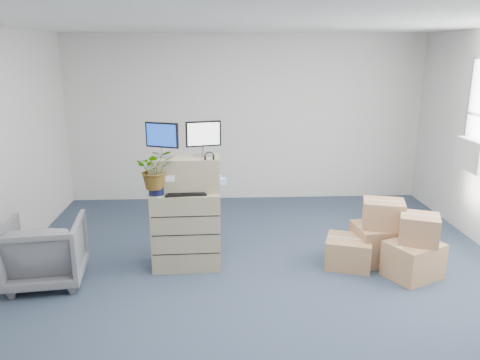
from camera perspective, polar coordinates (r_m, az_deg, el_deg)
The scene contains 17 objects.
ground at distance 5.08m, azimuth 3.16°, elevation -14.16°, with size 7.00×7.00×0.00m, color #2A374C.
wall_back at distance 7.99m, azimuth 0.68°, elevation 7.49°, with size 6.00×0.02×2.80m, color beige.
ac_unit at distance 6.82m, azimuth 26.76°, elevation 2.74°, with size 0.24×0.60×0.40m, color beige.
filing_cabinet_lower at distance 5.62m, azimuth -6.55°, elevation -5.94°, with size 0.80×0.49×0.93m, color tan.
filing_cabinet_upper at distance 5.46m, azimuth -6.74°, elevation 0.76°, with size 0.80×0.40×0.40m, color tan.
monitor_left at distance 5.40m, azimuth -9.49°, elevation 5.11°, with size 0.39×0.22×0.40m.
monitor_right at distance 5.39m, azimuth -4.48°, elevation 5.30°, with size 0.41×0.21×0.41m.
headphones at distance 5.25m, azimuth -3.77°, elevation 2.86°, with size 0.12×0.12×0.01m, color black.
keyboard at distance 5.35m, azimuth -6.63°, elevation -1.62°, with size 0.46×0.19×0.02m, color black.
mouse at distance 5.36m, azimuth -3.35°, elevation -1.48°, with size 0.09×0.05×0.03m, color silver.
water_bottle at distance 5.48m, azimuth -6.37°, elevation 0.06°, with size 0.07×0.07×0.25m, color gray.
phone_dock at distance 5.51m, azimuth -7.15°, elevation -0.83°, with size 0.06×0.05×0.12m.
external_drive at distance 5.60m, azimuth -3.62°, elevation -0.63°, with size 0.18×0.13×0.05m, color black.
tissue_box at distance 5.51m, azimuth -2.69°, elevation -0.20°, with size 0.20×0.10×0.07m, color #418FDE.
potted_plant at distance 5.28m, azimuth -10.25°, elevation 0.69°, with size 0.49×0.52×0.44m.
office_chair at distance 5.64m, azimuth -22.64°, elevation -7.68°, with size 0.79×0.74×0.81m, color slate.
cardboard_boxes at distance 5.86m, azimuth 17.44°, elevation -7.38°, with size 1.34×1.06×0.79m.
Camera 1 is at (-0.49, -4.39, 2.50)m, focal length 35.00 mm.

